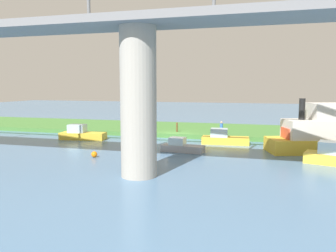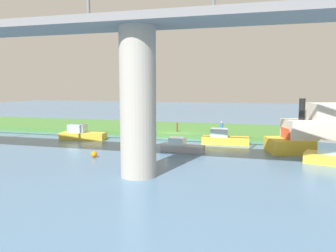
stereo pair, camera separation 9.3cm
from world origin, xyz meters
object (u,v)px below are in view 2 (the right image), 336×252
at_px(motorboat_red, 325,132).
at_px(riverboat_paddlewheel, 181,147).
at_px(person_on_bank, 222,128).
at_px(bridge_pylon, 138,103).
at_px(marker_buoy, 94,154).
at_px(motorboat_white, 82,134).
at_px(mooring_post, 177,127).
at_px(houseboat_blue, 224,138).

xyz_separation_m(motorboat_red, riverboat_paddlewheel, (12.36, 3.31, -1.32)).
xyz_separation_m(person_on_bank, riverboat_paddlewheel, (2.49, 8.92, -0.74)).
height_order(bridge_pylon, marker_buoy, bridge_pylon).
bearing_deg(motorboat_white, riverboat_paddlewheel, 162.94).
height_order(person_on_bank, motorboat_white, person_on_bank).
relative_size(riverboat_paddlewheel, marker_buoy, 7.87).
xyz_separation_m(mooring_post, riverboat_paddlewheel, (-2.73, 9.03, -0.59)).
bearing_deg(bridge_pylon, motorboat_red, -137.36).
relative_size(bridge_pylon, motorboat_red, 0.97).
xyz_separation_m(person_on_bank, motorboat_red, (-9.87, 5.61, 0.58)).
bearing_deg(houseboat_blue, marker_buoy, 44.59).
distance_m(person_on_bank, riverboat_paddlewheel, 9.29).
height_order(bridge_pylon, mooring_post, bridge_pylon).
xyz_separation_m(motorboat_white, houseboat_blue, (-15.46, -1.36, -0.03)).
distance_m(mooring_post, motorboat_red, 16.16).
distance_m(riverboat_paddlewheel, houseboat_blue, 6.04).
distance_m(mooring_post, riverboat_paddlewheel, 9.45).
height_order(mooring_post, motorboat_white, motorboat_white).
height_order(person_on_bank, marker_buoy, person_on_bank).
distance_m(person_on_bank, marker_buoy, 15.98).
bearing_deg(motorboat_red, marker_buoy, 22.17).
distance_m(motorboat_red, motorboat_white, 24.66).
distance_m(bridge_pylon, riverboat_paddlewheel, 9.81).
distance_m(bridge_pylon, person_on_bank, 18.33).
distance_m(person_on_bank, houseboat_blue, 3.91).
xyz_separation_m(riverboat_paddlewheel, motorboat_white, (12.27, -3.76, 0.13)).
relative_size(mooring_post, marker_buoy, 2.18).
xyz_separation_m(bridge_pylon, mooring_post, (1.99, -17.79, -3.77)).
xyz_separation_m(person_on_bank, motorboat_white, (14.75, 5.15, -0.61)).
bearing_deg(marker_buoy, bridge_pylon, 141.94).
bearing_deg(houseboat_blue, riverboat_paddlewheel, 58.00).
bearing_deg(marker_buoy, motorboat_red, -157.83).
bearing_deg(person_on_bank, mooring_post, -1.23).
xyz_separation_m(person_on_bank, houseboat_blue, (-0.71, 3.80, -0.64)).
xyz_separation_m(motorboat_red, marker_buoy, (18.75, 7.64, -1.53)).
bearing_deg(marker_buoy, houseboat_blue, -135.41).
distance_m(houseboat_blue, marker_buoy, 13.47).
height_order(bridge_pylon, motorboat_white, bridge_pylon).
bearing_deg(mooring_post, motorboat_white, 28.92).
bearing_deg(riverboat_paddlewheel, person_on_bank, -105.59).
distance_m(motorboat_white, houseboat_blue, 15.52).
height_order(person_on_bank, houseboat_blue, person_on_bank).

